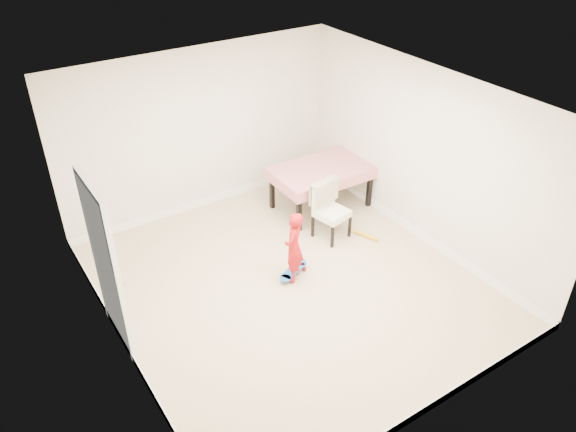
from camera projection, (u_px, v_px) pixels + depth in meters
ground at (290, 284)px, 7.53m from camera, size 5.00×5.00×0.00m
ceiling at (290, 102)px, 6.14m from camera, size 4.50×5.00×0.04m
wall_back at (201, 132)px, 8.58m from camera, size 4.50×0.04×2.60m
wall_front at (441, 320)px, 5.09m from camera, size 4.50×0.04×2.60m
wall_left at (111, 263)px, 5.80m from camera, size 0.04×5.00×2.60m
wall_right at (423, 157)px, 7.86m from camera, size 0.04×5.00×2.60m
door at (107, 269)px, 6.16m from camera, size 0.11×0.94×2.11m
baseboard_back at (207, 201)px, 9.25m from camera, size 4.50×0.02×0.12m
baseboard_front at (424, 410)px, 5.75m from camera, size 4.50×0.02×0.12m
baseboard_left at (128, 349)px, 6.47m from camera, size 0.02×5.00×0.12m
baseboard_right at (413, 230)px, 8.53m from camera, size 0.02×5.00×0.12m
dining_table at (321, 187)px, 9.02m from camera, size 1.56×1.00×0.73m
dining_chair at (332, 212)px, 8.25m from camera, size 0.59×0.65×0.89m
skateboard at (293, 272)px, 7.69m from camera, size 0.60×0.42×0.08m
child at (294, 249)px, 7.35m from camera, size 0.44×0.42×1.01m
foam_toy at (366, 236)px, 8.45m from camera, size 0.21×0.39×0.06m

